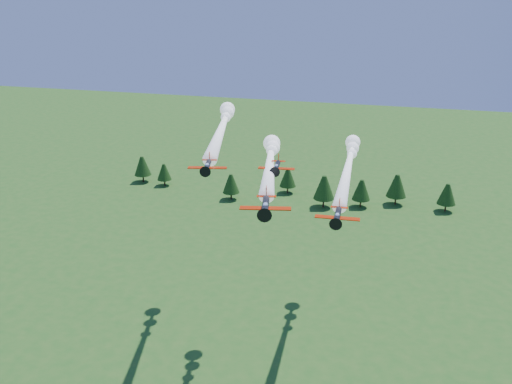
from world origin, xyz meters
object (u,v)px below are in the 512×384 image
(plane_left, at_px, (222,126))
(plane_slot, at_px, (277,166))
(plane_lead, at_px, (270,160))
(plane_right, at_px, (349,164))

(plane_left, bearing_deg, plane_slot, -60.84)
(plane_lead, relative_size, plane_right, 0.78)
(plane_right, bearing_deg, plane_left, -170.37)
(plane_lead, height_order, plane_slot, plane_slot)
(plane_lead, bearing_deg, plane_left, 127.38)
(plane_left, relative_size, plane_slot, 6.88)
(plane_right, distance_m, plane_slot, 26.84)
(plane_lead, relative_size, plane_slot, 5.87)
(plane_lead, bearing_deg, plane_right, 40.50)
(plane_lead, xyz_separation_m, plane_right, (13.38, 17.75, -5.02))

